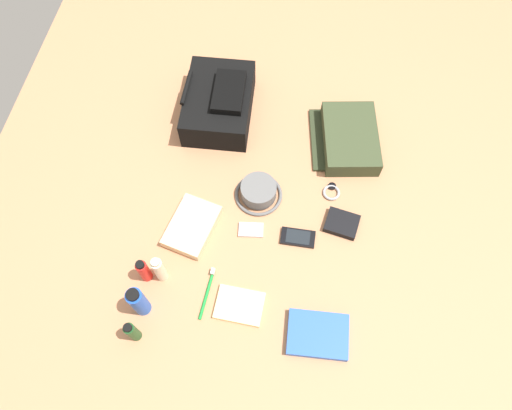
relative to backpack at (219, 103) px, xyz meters
name	(u,v)px	position (x,y,z in m)	size (l,w,h in m)	color
ground_plane	(256,211)	(-0.39, -0.20, -0.08)	(2.64, 2.02, 0.02)	#BA7B54
backpack	(219,103)	(0.00, 0.00, 0.00)	(0.35, 0.26, 0.15)	black
toiletry_pouch	(348,139)	(-0.07, -0.50, -0.03)	(0.31, 0.28, 0.07)	#384228
bucket_hat	(260,192)	(-0.33, -0.20, -0.04)	(0.17, 0.17, 0.06)	#616161
shampoo_bottle	(132,332)	(-0.88, 0.10, 0.00)	(0.03, 0.03, 0.13)	#19471E
deodorant_spray	(138,302)	(-0.79, 0.10, 0.01)	(0.05, 0.05, 0.16)	blue
sunscreen_spray	(144,271)	(-0.68, 0.11, -0.01)	(0.04, 0.04, 0.12)	red
lotion_bottle	(159,269)	(-0.67, 0.06, 0.00)	(0.04, 0.04, 0.14)	beige
paperback_novel	(318,335)	(-0.79, -0.45, -0.05)	(0.15, 0.19, 0.03)	blue
cell_phone	(298,238)	(-0.47, -0.36, -0.06)	(0.06, 0.12, 0.01)	black
media_player	(251,230)	(-0.47, -0.20, -0.06)	(0.06, 0.09, 0.01)	#B7B7BC
wristwatch	(331,192)	(-0.28, -0.46, -0.06)	(0.07, 0.06, 0.01)	#99999E
toothbrush	(208,290)	(-0.70, -0.09, -0.06)	(0.17, 0.02, 0.02)	#198C33
wallet	(342,223)	(-0.40, -0.50, -0.05)	(0.09, 0.11, 0.02)	black
notepad	(241,306)	(-0.73, -0.21, -0.06)	(0.11, 0.15, 0.02)	beige
folded_towel	(192,226)	(-0.49, 0.00, -0.05)	(0.20, 0.14, 0.04)	beige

